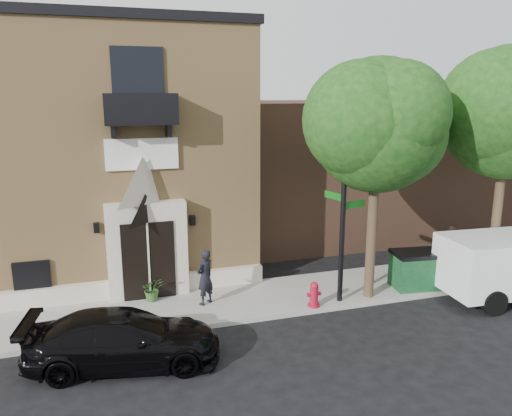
% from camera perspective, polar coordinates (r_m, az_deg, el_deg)
% --- Properties ---
extents(ground, '(120.00, 120.00, 0.00)m').
position_cam_1_polar(ground, '(15.16, -7.07, -13.79)').
color(ground, black).
rests_on(ground, ground).
extents(sidewalk, '(42.00, 3.00, 0.15)m').
position_cam_1_polar(sidewalk, '(16.63, -4.60, -10.91)').
color(sidewalk, gray).
rests_on(sidewalk, ground).
extents(church, '(12.20, 11.01, 9.30)m').
position_cam_1_polar(church, '(21.41, -19.36, 6.49)').
color(church, tan).
rests_on(church, ground).
extents(neighbour_building, '(18.00, 8.00, 6.40)m').
position_cam_1_polar(neighbour_building, '(26.77, 15.05, 4.87)').
color(neighbour_building, brown).
rests_on(neighbour_building, ground).
extents(street_tree_left, '(4.97, 4.38, 7.77)m').
position_cam_1_polar(street_tree_left, '(16.04, 14.00, 9.28)').
color(street_tree_left, '#38281C').
rests_on(street_tree_left, sidewalk).
extents(street_tree_mid, '(5.21, 4.64, 8.25)m').
position_cam_1_polar(street_tree_mid, '(19.11, 27.17, 9.79)').
color(street_tree_mid, '#38281C').
rests_on(street_tree_mid, sidewalk).
extents(black_sedan, '(5.13, 2.74, 1.41)m').
position_cam_1_polar(black_sedan, '(13.54, -14.88, -14.27)').
color(black_sedan, black).
rests_on(black_sedan, ground).
extents(street_sign, '(1.12, 0.96, 6.16)m').
position_cam_1_polar(street_sign, '(15.95, 9.94, -0.07)').
color(street_sign, black).
rests_on(street_sign, sidewalk).
extents(fire_hydrant, '(0.47, 0.38, 0.83)m').
position_cam_1_polar(fire_hydrant, '(16.19, 6.65, -9.79)').
color(fire_hydrant, maroon).
rests_on(fire_hydrant, sidewalk).
extents(dumpster, '(2.11, 1.37, 1.29)m').
position_cam_1_polar(dumpster, '(18.46, 18.30, -6.63)').
color(dumpster, '#103B1B').
rests_on(dumpster, sidewalk).
extents(planter, '(0.80, 0.72, 0.80)m').
position_cam_1_polar(planter, '(16.88, -11.75, -9.03)').
color(planter, '#305A24').
rests_on(planter, sidewalk).
extents(pedestrian_near, '(0.80, 0.74, 1.83)m').
position_cam_1_polar(pedestrian_near, '(16.18, -5.85, -7.85)').
color(pedestrian_near, black).
rests_on(pedestrian_near, sidewalk).
extents(pedestrian_far, '(0.85, 0.96, 1.65)m').
position_cam_1_polar(pedestrian_far, '(20.82, 21.34, -4.15)').
color(pedestrian_far, black).
rests_on(pedestrian_far, sidewalk).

